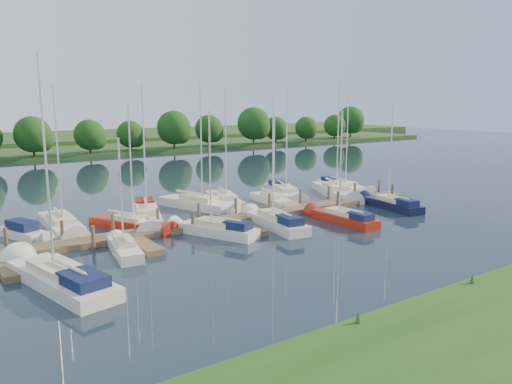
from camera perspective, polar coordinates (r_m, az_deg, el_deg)
ground at (r=33.25m, az=3.70°, el=-6.30°), size 260.00×260.00×0.00m
dock at (r=39.00m, az=-2.93°, el=-3.47°), size 40.00×6.00×0.40m
mooring_pilings at (r=39.85m, az=-3.78°, el=-2.59°), size 38.24×2.84×2.00m
far_shore at (r=102.37m, az=-23.19°, el=4.38°), size 180.00×30.00×0.60m
distant_hill at (r=126.88m, az=-25.46°, el=5.39°), size 220.00×40.00×1.40m
treeline at (r=89.51m, az=-21.22°, el=6.19°), size 143.66×9.15×8.17m
motorboat at (r=38.87m, az=-25.00°, el=-4.31°), size 2.94×5.06×1.53m
sailboat_n_2 at (r=40.41m, az=-21.25°, el=-3.60°), size 2.33×8.77×11.00m
sailboat_n_3 at (r=38.98m, az=-14.07°, el=-3.68°), size 4.45×7.36×9.63m
sailboat_n_4 at (r=40.85m, az=-12.39°, el=-2.86°), size 4.36×8.71×11.26m
sailboat_n_5 at (r=44.92m, az=-6.41°, el=-1.56°), size 4.63×8.88×11.44m
sailboat_n_6 at (r=46.33m, az=-3.47°, el=-1.17°), size 4.19×8.92×11.24m
sailboat_n_7 at (r=46.90m, az=1.92°, el=-1.01°), size 2.25×6.88×8.77m
sailboat_n_8 at (r=50.60m, az=3.32°, el=-0.12°), size 4.64×8.92×11.32m
sailboat_n_9 at (r=51.56m, az=9.07°, el=-0.09°), size 5.29×9.30×12.00m
sailboat_n_10 at (r=55.12m, az=9.96°, el=0.59°), size 2.77×8.31×10.36m
sailboat_s_0 at (r=28.47m, az=-21.64°, el=-9.24°), size 4.09×9.90×12.38m
sailboat_s_1 at (r=32.80m, az=-14.82°, el=-6.37°), size 2.14×5.90×7.68m
sailboat_s_2 at (r=36.05m, az=-4.62°, el=-4.43°), size 4.20×6.98×9.33m
sailboat_s_3 at (r=38.16m, az=2.24°, el=-3.57°), size 2.63×7.95×10.20m
sailboat_s_4 at (r=40.22m, az=9.87°, el=-3.02°), size 1.75×7.10×9.17m
sailboat_s_5 at (r=46.44m, az=15.20°, el=-1.42°), size 2.68×7.40×9.43m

